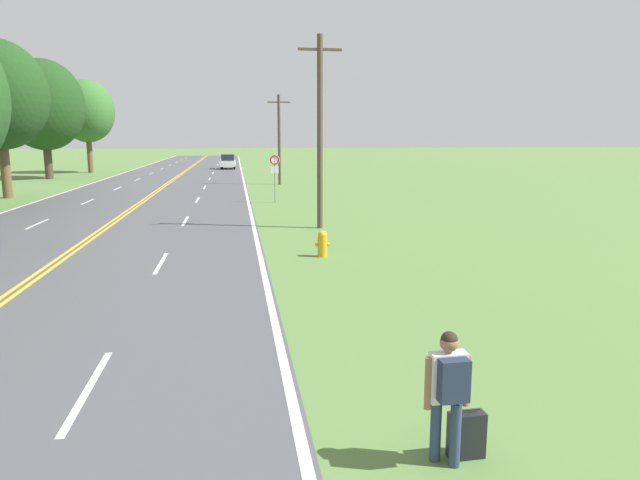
{
  "coord_description": "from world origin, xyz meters",
  "views": [
    {
      "loc": [
        5.56,
        -1.17,
        3.84
      ],
      "look_at": [
        7.72,
        13.39,
        1.17
      ],
      "focal_mm": 32.0,
      "sensor_mm": 36.0,
      "label": 1
    }
  ],
  "objects_px": {
    "hitchhiker_person": "(449,385)",
    "tree_behind_sign": "(43,105)",
    "car_white_suv_mid_near": "(228,161)",
    "traffic_sign": "(275,166)",
    "fire_hydrant": "(322,243)",
    "suitcase": "(466,435)",
    "tree_mid_treeline": "(87,111)"
  },
  "relations": [
    {
      "from": "hitchhiker_person",
      "to": "tree_behind_sign",
      "type": "relative_size",
      "value": 0.15
    },
    {
      "from": "traffic_sign",
      "to": "tree_behind_sign",
      "type": "distance_m",
      "value": 29.95
    },
    {
      "from": "traffic_sign",
      "to": "tree_behind_sign",
      "type": "xyz_separation_m",
      "value": [
        -19.31,
        22.44,
        4.54
      ]
    },
    {
      "from": "fire_hydrant",
      "to": "car_white_suv_mid_near",
      "type": "height_order",
      "value": "car_white_suv_mid_near"
    },
    {
      "from": "suitcase",
      "to": "fire_hydrant",
      "type": "xyz_separation_m",
      "value": [
        0.06,
        11.92,
        0.15
      ]
    },
    {
      "from": "suitcase",
      "to": "tree_behind_sign",
      "type": "height_order",
      "value": "tree_behind_sign"
    },
    {
      "from": "traffic_sign",
      "to": "tree_behind_sign",
      "type": "height_order",
      "value": "tree_behind_sign"
    },
    {
      "from": "hitchhiker_person",
      "to": "fire_hydrant",
      "type": "xyz_separation_m",
      "value": [
        0.36,
        12.05,
        -0.57
      ]
    },
    {
      "from": "suitcase",
      "to": "tree_behind_sign",
      "type": "distance_m",
      "value": 54.09
    },
    {
      "from": "hitchhiker_person",
      "to": "suitcase",
      "type": "xyz_separation_m",
      "value": [
        0.3,
        0.13,
        -0.72
      ]
    },
    {
      "from": "tree_behind_sign",
      "to": "car_white_suv_mid_near",
      "type": "bearing_deg",
      "value": 41.76
    },
    {
      "from": "fire_hydrant",
      "to": "tree_behind_sign",
      "type": "bearing_deg",
      "value": 117.43
    },
    {
      "from": "tree_behind_sign",
      "to": "tree_mid_treeline",
      "type": "height_order",
      "value": "tree_behind_sign"
    },
    {
      "from": "hitchhiker_person",
      "to": "traffic_sign",
      "type": "distance_m",
      "value": 27.68
    },
    {
      "from": "suitcase",
      "to": "fire_hydrant",
      "type": "height_order",
      "value": "fire_hydrant"
    },
    {
      "from": "tree_behind_sign",
      "to": "tree_mid_treeline",
      "type": "xyz_separation_m",
      "value": [
        1.55,
        9.1,
        -0.16
      ]
    },
    {
      "from": "hitchhiker_person",
      "to": "tree_mid_treeline",
      "type": "distance_m",
      "value": 62.07
    },
    {
      "from": "hitchhiker_person",
      "to": "tree_behind_sign",
      "type": "height_order",
      "value": "tree_behind_sign"
    },
    {
      "from": "suitcase",
      "to": "car_white_suv_mid_near",
      "type": "relative_size",
      "value": 0.15
    },
    {
      "from": "fire_hydrant",
      "to": "tree_behind_sign",
      "type": "height_order",
      "value": "tree_behind_sign"
    },
    {
      "from": "tree_behind_sign",
      "to": "tree_mid_treeline",
      "type": "distance_m",
      "value": 9.23
    },
    {
      "from": "tree_behind_sign",
      "to": "car_white_suv_mid_near",
      "type": "relative_size",
      "value": 2.53
    },
    {
      "from": "traffic_sign",
      "to": "tree_behind_sign",
      "type": "bearing_deg",
      "value": 130.71
    },
    {
      "from": "traffic_sign",
      "to": "tree_mid_treeline",
      "type": "relative_size",
      "value": 0.29
    },
    {
      "from": "tree_mid_treeline",
      "to": "traffic_sign",
      "type": "bearing_deg",
      "value": -60.61
    },
    {
      "from": "suitcase",
      "to": "fire_hydrant",
      "type": "relative_size",
      "value": 0.73
    },
    {
      "from": "tree_behind_sign",
      "to": "car_white_suv_mid_near",
      "type": "distance_m",
      "value": 22.46
    },
    {
      "from": "tree_mid_treeline",
      "to": "hitchhiker_person",
      "type": "bearing_deg",
      "value": -73.23
    },
    {
      "from": "suitcase",
      "to": "tree_mid_treeline",
      "type": "distance_m",
      "value": 62.11
    },
    {
      "from": "fire_hydrant",
      "to": "tree_mid_treeline",
      "type": "relative_size",
      "value": 0.09
    },
    {
      "from": "traffic_sign",
      "to": "fire_hydrant",
      "type": "bearing_deg",
      "value": -88.4
    },
    {
      "from": "hitchhiker_person",
      "to": "tree_behind_sign",
      "type": "distance_m",
      "value": 54.02
    }
  ]
}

